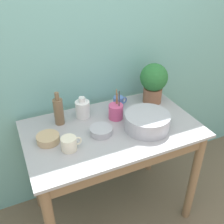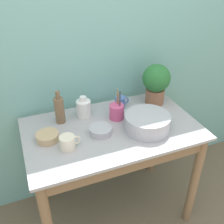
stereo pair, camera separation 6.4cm
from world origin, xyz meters
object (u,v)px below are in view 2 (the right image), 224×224
(bottle_tall, at_px, (59,110))
(bowl_small_tan, at_px, (48,137))
(bottle_short, at_px, (84,108))
(utensil_cup, at_px, (117,111))
(potted_plant, at_px, (156,82))
(mug_cream, at_px, (68,142))
(bowl_small_steel, at_px, (101,130))
(bowl_wash_large, at_px, (147,122))
(mug_blue, at_px, (120,102))

(bottle_tall, height_order, bowl_small_tan, bottle_tall)
(bottle_short, relative_size, utensil_cup, 0.71)
(potted_plant, height_order, utensil_cup, potted_plant)
(mug_cream, xyz_separation_m, utensil_cup, (0.38, 0.19, 0.01))
(bottle_tall, relative_size, bottle_short, 1.52)
(potted_plant, relative_size, bottle_short, 2.00)
(bottle_tall, xyz_separation_m, bowl_small_steel, (0.20, -0.22, -0.07))
(bowl_wash_large, bearing_deg, bottle_tall, 149.96)
(bowl_small_steel, xyz_separation_m, bowl_small_tan, (-0.32, 0.05, 0.00))
(bottle_tall, height_order, bottle_short, bottle_tall)
(potted_plant, relative_size, bowl_small_tan, 2.20)
(bottle_short, bearing_deg, utensil_cup, -28.53)
(bowl_wash_large, height_order, bottle_tall, bottle_tall)
(mug_blue, relative_size, bowl_small_tan, 0.78)
(potted_plant, height_order, mug_blue, potted_plant)
(bottle_short, height_order, bowl_small_steel, bottle_short)
(potted_plant, xyz_separation_m, bottle_tall, (-0.71, 0.00, -0.07))
(bottle_short, height_order, bowl_small_tan, bottle_short)
(utensil_cup, bearing_deg, mug_blue, 57.28)
(bowl_wash_large, xyz_separation_m, bowl_small_steel, (-0.29, 0.07, -0.03))
(bottle_tall, xyz_separation_m, mug_blue, (0.45, 0.04, -0.06))
(mug_cream, bearing_deg, bowl_wash_large, -0.01)
(bowl_small_steel, bearing_deg, bowl_small_tan, 170.56)
(potted_plant, height_order, bottle_tall, potted_plant)
(bottle_tall, relative_size, bowl_small_steel, 1.59)
(mug_cream, bearing_deg, mug_blue, 34.60)
(bowl_wash_large, relative_size, utensil_cup, 1.38)
(bottle_short, xyz_separation_m, mug_blue, (0.28, 0.02, -0.02))
(bottle_short, xyz_separation_m, utensil_cup, (0.20, -0.11, -0.01))
(potted_plant, distance_m, bowl_wash_large, 0.37)
(mug_cream, bearing_deg, bottle_tall, 86.45)
(mug_cream, relative_size, mug_blue, 1.16)
(bowl_wash_large, relative_size, bottle_tall, 1.27)
(mug_cream, relative_size, bowl_small_steel, 0.86)
(bowl_small_tan, relative_size, utensil_cup, 0.65)
(potted_plant, bearing_deg, mug_cream, -158.68)
(potted_plant, bearing_deg, bottle_tall, 179.86)
(potted_plant, bearing_deg, bowl_small_tan, -168.74)
(bowl_wash_large, distance_m, bottle_tall, 0.57)
(bowl_small_steel, distance_m, utensil_cup, 0.20)
(mug_blue, bearing_deg, utensil_cup, -122.72)
(mug_cream, xyz_separation_m, mug_blue, (0.47, 0.32, -0.00))
(bowl_wash_large, bearing_deg, bottle_short, 137.64)
(bottle_short, height_order, utensil_cup, utensil_cup)
(bowl_wash_large, xyz_separation_m, mug_blue, (-0.04, 0.32, -0.01))
(potted_plant, relative_size, bottle_tall, 1.32)
(bottle_short, relative_size, bowl_small_steel, 1.05)
(bowl_small_tan, bearing_deg, potted_plant, 11.26)
(bottle_tall, bearing_deg, bowl_wash_large, -30.04)
(bowl_small_tan, bearing_deg, bowl_small_steel, -9.44)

